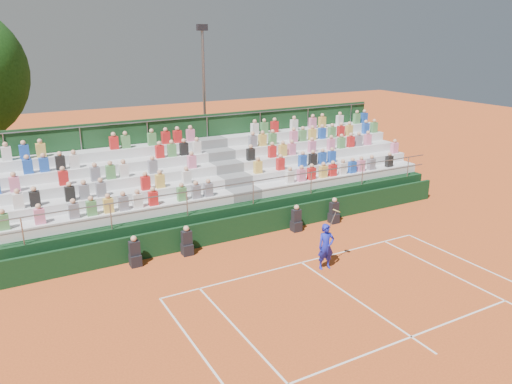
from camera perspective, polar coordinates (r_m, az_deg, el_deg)
ground at (r=18.85m, az=5.23°, el=-8.04°), size 90.00×90.00×0.00m
courtside_wall at (r=21.14m, az=0.40°, el=-3.58°), size 20.00×0.15×1.00m
line_officials at (r=20.36m, az=-1.30°, el=-4.50°), size 9.47×0.40×1.19m
grandstand at (r=23.67m, az=-3.45°, el=0.23°), size 20.00×5.20×4.40m
tennis_player at (r=18.18m, az=8.00°, el=-6.18°), size 0.87×0.51×2.22m
floodlight_mast at (r=29.34m, az=-5.96°, el=11.39°), size 0.60×0.25×8.68m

